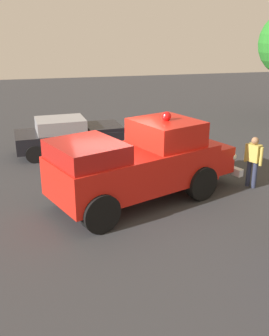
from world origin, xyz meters
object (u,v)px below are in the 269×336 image
lawn_chair_by_car (179,141)px  spectator_seated (142,138)px  vintage_fire_truck (141,162)px  classic_hot_rod (70,135)px  lawn_chair_near_truck (145,141)px  spectator_standing (253,159)px

lawn_chair_by_car → spectator_seated: (-1.42, 0.45, 0.11)m
spectator_seated → vintage_fire_truck: bearing=-104.9°
classic_hot_rod → spectator_seated: size_ratio=3.47×
vintage_fire_truck → spectator_seated: bearing=75.1°
classic_hot_rod → lawn_chair_by_car: classic_hot_rod is taller
vintage_fire_truck → lawn_chair_near_truck: 4.43m
spectator_standing → classic_hot_rod: bearing=136.8°
lawn_chair_by_car → vintage_fire_truck: bearing=-123.7°
lawn_chair_by_car → spectator_standing: spectator_standing is taller
vintage_fire_truck → spectator_standing: size_ratio=3.78×
vintage_fire_truck → spectator_seated: vintage_fire_truck is taller
spectator_seated → classic_hot_rod: bearing=161.8°
lawn_chair_by_car → spectator_seated: spectator_seated is taller
vintage_fire_truck → lawn_chair_by_car: vintage_fire_truck is taller
lawn_chair_by_car → spectator_standing: 3.90m
spectator_seated → spectator_standing: spectator_standing is taller
classic_hot_rod → vintage_fire_truck: bearing=-72.3°
classic_hot_rod → spectator_standing: bearing=-43.2°
lawn_chair_by_car → lawn_chair_near_truck: bearing=164.3°
lawn_chair_near_truck → spectator_standing: 4.78m
spectator_seated → spectator_standing: (2.60, -4.15, 0.27)m
vintage_fire_truck → lawn_chair_near_truck: size_ratio=6.21×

